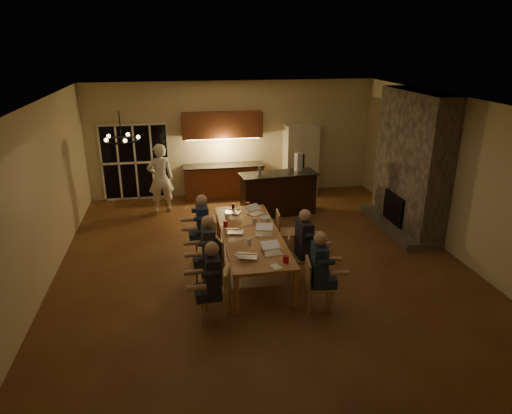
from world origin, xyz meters
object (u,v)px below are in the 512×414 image
(mug_mid, at_px, (254,220))
(bar_bottle, at_px, (260,171))
(person_right_near, at_px, (319,271))
(plate_near, at_px, (273,244))
(person_left_far, at_px, (203,227))
(redcup_mid, at_px, (225,224))
(dining_table, at_px, (251,251))
(laptop_e, at_px, (232,208))
(person_left_mid, at_px, (209,252))
(person_right_mid, at_px, (304,245))
(chair_left_near, at_px, (215,294))
(can_cola, at_px, (233,206))
(mug_front, at_px, (249,241))
(chair_left_far, at_px, (205,239))
(person_left_near, at_px, (213,283))
(plate_left, at_px, (241,255))
(can_silver, at_px, (263,248))
(laptop_b, at_px, (272,248))
(chair_right_near, at_px, (320,285))
(redcup_far, at_px, (248,205))
(standing_person, at_px, (161,178))
(plate_far, at_px, (265,218))
(laptop_f, at_px, (256,209))
(chair_right_far, at_px, (287,232))
(chair_left_mid, at_px, (209,263))
(laptop_a, at_px, (248,251))
(laptop_d, at_px, (264,229))
(can_right, at_px, (268,223))
(bar_blender, at_px, (298,162))
(refrigerator, at_px, (300,160))
(bar_island, at_px, (278,194))
(laptop_c, at_px, (235,227))
(redcup_near, at_px, (286,259))

(mug_mid, distance_m, bar_bottle, 2.31)
(person_right_near, xyz_separation_m, plate_near, (-0.54, 1.00, 0.07))
(person_left_far, relative_size, redcup_mid, 11.50)
(dining_table, xyz_separation_m, laptop_e, (-0.21, 1.17, 0.49))
(person_left_mid, bearing_deg, person_right_mid, 89.14)
(chair_left_near, distance_m, can_cola, 3.06)
(person_left_mid, height_order, mug_front, person_left_mid)
(chair_left_far, height_order, person_left_near, person_left_near)
(laptop_e, xyz_separation_m, plate_left, (-0.11, -2.05, -0.10))
(can_silver, bearing_deg, laptop_b, -47.94)
(person_left_mid, xyz_separation_m, bar_bottle, (1.53, 3.28, 0.51))
(chair_right_near, distance_m, can_silver, 1.19)
(redcup_mid, height_order, redcup_far, same)
(standing_person, xyz_separation_m, plate_far, (2.17, -2.81, -0.14))
(can_silver, bearing_deg, laptop_f, 83.52)
(chair_right_far, distance_m, person_right_near, 2.24)
(laptop_f, distance_m, plate_left, 1.98)
(chair_left_mid, height_order, can_silver, chair_left_mid)
(chair_left_near, bearing_deg, plate_far, 166.07)
(chair_left_near, relative_size, chair_left_mid, 1.00)
(chair_right_far, relative_size, plate_far, 3.65)
(can_silver, distance_m, plate_near, 0.32)
(laptop_a, relative_size, plate_left, 1.45)
(redcup_far, relative_size, bar_bottle, 0.50)
(laptop_d, height_order, can_right, laptop_d)
(mug_front, distance_m, can_silver, 0.38)
(redcup_mid, bearing_deg, mug_mid, 9.42)
(person_left_near, relative_size, plate_near, 6.10)
(chair_left_far, xyz_separation_m, plate_far, (1.26, 0.18, 0.31))
(redcup_far, bearing_deg, bar_blender, 45.50)
(plate_near, bearing_deg, redcup_mid, 127.13)
(laptop_a, bearing_deg, mug_mid, -86.23)
(chair_left_near, bearing_deg, dining_table, 166.33)
(refrigerator, bearing_deg, laptop_f, -118.98)
(chair_left_far, bearing_deg, can_silver, 35.92)
(laptop_e, height_order, redcup_mid, laptop_e)
(plate_far, bearing_deg, bar_island, 70.19)
(standing_person, height_order, laptop_e, standing_person)
(laptop_e, relative_size, bar_bottle, 1.33)
(mug_front, bearing_deg, mug_mid, 74.66)
(laptop_c, bearing_deg, plate_left, 105.82)
(bar_bottle, bearing_deg, plate_left, -105.28)
(laptop_c, relative_size, bar_blender, 0.68)
(refrigerator, height_order, chair_right_near, refrigerator)
(laptop_b, xyz_separation_m, redcup_near, (0.16, -0.36, -0.05))
(plate_far, bearing_deg, can_right, -92.57)
(chair_right_far, bearing_deg, bar_island, -1.93)
(chair_left_mid, relative_size, can_silver, 7.42)
(laptop_d, xyz_separation_m, mug_mid, (-0.08, 0.63, -0.06))
(chair_left_far, relative_size, laptop_e, 2.78)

